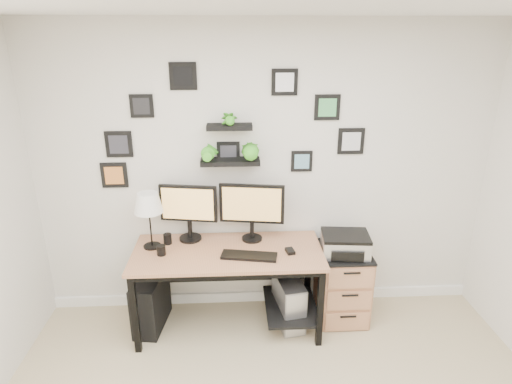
{
  "coord_description": "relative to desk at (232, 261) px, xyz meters",
  "views": [
    {
      "loc": [
        -0.27,
        -1.58,
        2.48
      ],
      "look_at": [
        -0.09,
        1.83,
        1.2
      ],
      "focal_mm": 30.0,
      "sensor_mm": 36.0,
      "label": 1
    }
  ],
  "objects": [
    {
      "name": "printer",
      "position": [
        0.98,
        0.01,
        0.14
      ],
      "size": [
        0.43,
        0.36,
        0.18
      ],
      "color": "silver",
      "rests_on": "file_cabinet"
    },
    {
      "name": "desk",
      "position": [
        0.0,
        0.0,
        0.0
      ],
      "size": [
        1.6,
        0.7,
        0.75
      ],
      "color": "#B07853",
      "rests_on": "ground"
    },
    {
      "name": "monitor_right",
      "position": [
        0.18,
        0.16,
        0.43
      ],
      "size": [
        0.56,
        0.21,
        0.52
      ],
      "color": "black",
      "rests_on": "desk"
    },
    {
      "name": "file_cabinet",
      "position": [
        0.99,
        0.06,
        -0.29
      ],
      "size": [
        0.43,
        0.53,
        0.67
      ],
      "color": "#B07853",
      "rests_on": "ground"
    },
    {
      "name": "wall_decor",
      "position": [
        0.0,
        0.26,
        1.04
      ],
      "size": [
        2.28,
        0.18,
        1.05
      ],
      "color": "black",
      "rests_on": "ground"
    },
    {
      "name": "pc_tower_black",
      "position": [
        -0.73,
        0.0,
        -0.38
      ],
      "size": [
        0.28,
        0.51,
        0.48
      ],
      "primitive_type": "cube",
      "rotation": [
        0.0,
        0.0,
        -0.14
      ],
      "color": "black",
      "rests_on": "ground"
    },
    {
      "name": "monitor_left",
      "position": [
        -0.37,
        0.19,
        0.42
      ],
      "size": [
        0.5,
        0.23,
        0.51
      ],
      "color": "black",
      "rests_on": "desk"
    },
    {
      "name": "table_lamp",
      "position": [
        -0.68,
        0.07,
        0.52
      ],
      "size": [
        0.24,
        0.24,
        0.49
      ],
      "color": "black",
      "rests_on": "desk"
    },
    {
      "name": "pc_tower_grey",
      "position": [
        0.5,
        -0.03,
        -0.4
      ],
      "size": [
        0.27,
        0.47,
        0.44
      ],
      "color": "gray",
      "rests_on": "ground"
    },
    {
      "name": "pen_cup",
      "position": [
        -0.56,
        0.12,
        0.17
      ],
      "size": [
        0.07,
        0.07,
        0.09
      ],
      "primitive_type": "cylinder",
      "color": "black",
      "rests_on": "desk"
    },
    {
      "name": "keyboard",
      "position": [
        0.14,
        -0.15,
        0.14
      ],
      "size": [
        0.47,
        0.22,
        0.02
      ],
      "primitive_type": "cube",
      "rotation": [
        0.0,
        0.0,
        -0.18
      ],
      "color": "black",
      "rests_on": "desk"
    },
    {
      "name": "room",
      "position": [
        0.3,
        0.32,
        -0.58
      ],
      "size": [
        4.0,
        4.0,
        4.0
      ],
      "color": "#C0AF89",
      "rests_on": "ground"
    },
    {
      "name": "mouse",
      "position": [
        0.49,
        -0.1,
        0.14
      ],
      "size": [
        0.08,
        0.11,
        0.03
      ],
      "primitive_type": "cube",
      "rotation": [
        0.0,
        0.0,
        0.19
      ],
      "color": "black",
      "rests_on": "desk"
    },
    {
      "name": "mug",
      "position": [
        -0.58,
        -0.07,
        0.17
      ],
      "size": [
        0.07,
        0.07,
        0.08
      ],
      "primitive_type": "cylinder",
      "color": "black",
      "rests_on": "desk"
    }
  ]
}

